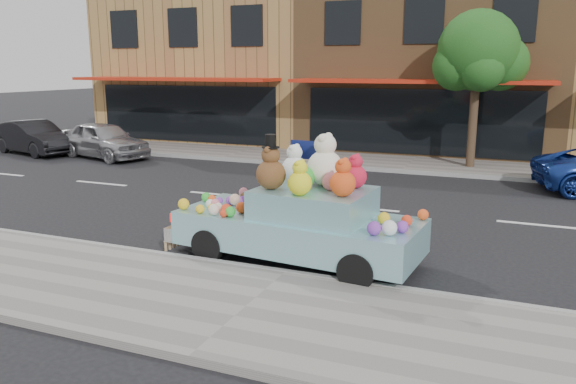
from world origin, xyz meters
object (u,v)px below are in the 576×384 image
at_px(car_dark, 34,137).
at_px(art_car, 300,217).
at_px(car_silver, 104,140).
at_px(street_tree, 478,57).

bearing_deg(car_dark, art_car, -104.19).
relative_size(car_silver, art_car, 0.87).
bearing_deg(street_tree, car_dark, -170.03).
bearing_deg(car_dark, street_tree, -65.55).
bearing_deg(art_car, car_dark, 156.62).
bearing_deg(art_car, street_tree, 84.17).
xyz_separation_m(street_tree, car_dark, (-16.38, -2.88, -3.03)).
height_order(car_silver, car_dark, car_silver).
xyz_separation_m(car_silver, art_car, (11.01, -8.04, 0.12)).
bearing_deg(street_tree, car_silver, -168.56).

